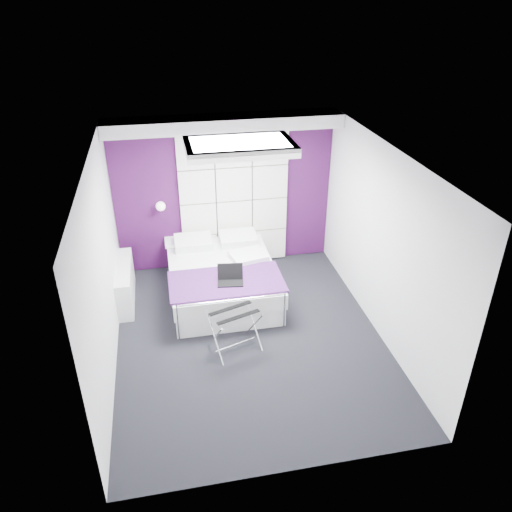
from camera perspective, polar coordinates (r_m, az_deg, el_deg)
The scene contains 15 objects.
floor at distance 7.04m, azimuth -0.73°, elevation -9.31°, with size 4.40×4.40×0.00m, color black.
ceiling at distance 5.80m, azimuth -0.90°, elevation 11.30°, with size 4.40×4.40×0.00m, color white.
wall_back at distance 8.28m, azimuth -3.63°, elevation 7.25°, with size 3.60×3.60×0.00m, color silver.
wall_left at distance 6.29m, azimuth -17.16°, elevation -1.57°, with size 4.40×4.40×0.00m, color silver.
wall_right at distance 6.83m, azimuth 14.20°, elevation 1.43°, with size 4.40×4.40×0.00m, color silver.
accent_wall at distance 8.27m, azimuth -3.62°, elevation 7.22°, with size 3.58×0.02×2.58m, color #390D3A.
soffit at distance 7.68m, azimuth -3.64°, elevation 14.91°, with size 3.58×0.50×0.20m, color white.
headboard at distance 8.30m, azimuth -2.51°, elevation 6.35°, with size 1.80×0.08×2.30m, color silver, non-canonical shape.
skylight at distance 6.38m, azimuth -1.90°, elevation 12.48°, with size 1.36×0.86×0.12m, color white, non-canonical shape.
wall_lamp at distance 8.12m, azimuth -10.86°, elevation 5.71°, with size 0.15×0.15×0.15m, color white.
radiator at distance 7.89m, azimuth -14.71°, elevation -3.04°, with size 0.22×1.20×0.60m, color white.
bed at distance 7.77m, azimuth -3.89°, elevation -2.62°, with size 1.65×1.99×0.70m.
nightstand at distance 8.36m, azimuth -8.78°, elevation 1.68°, with size 0.47×0.36×0.05m, color white.
luggage_rack at distance 6.68m, azimuth -2.44°, elevation -8.51°, with size 0.61×0.45×0.60m.
laptop at distance 7.17m, azimuth -3.01°, elevation -2.47°, with size 0.36×0.26×0.26m.
Camera 1 is at (-1.00, -5.43, 4.36)m, focal length 35.00 mm.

